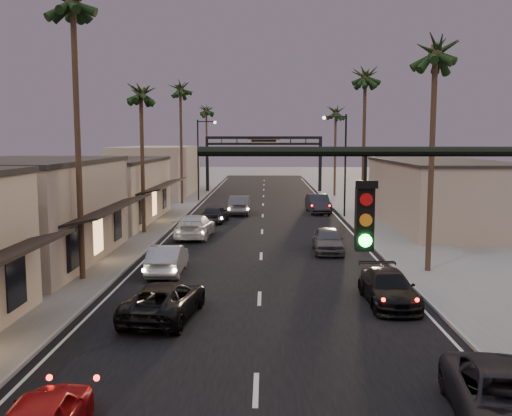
{
  "coord_description": "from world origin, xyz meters",
  "views": [
    {
      "loc": [
        0.25,
        -4.84,
        6.77
      ],
      "look_at": [
        -0.35,
        31.0,
        2.5
      ],
      "focal_mm": 40.0,
      "sensor_mm": 36.0,
      "label": 1
    }
  ],
  "objects_px": {
    "palm_far": "(206,107)",
    "oncoming_silver": "(167,259)",
    "palm_lc": "(141,88)",
    "streetlight_left": "(201,153)",
    "curbside_near": "(507,401)",
    "oncoming_pickup": "(164,300)",
    "palm_rc": "(336,109)",
    "curbside_black": "(388,288)",
    "palm_ld": "(180,85)",
    "streetlight_right": "(342,157)",
    "palm_ra": "(436,44)",
    "palm_rb": "(365,72)",
    "arch": "(264,150)"
  },
  "relations": [
    {
      "from": "palm_far",
      "to": "oncoming_silver",
      "type": "bearing_deg",
      "value": -86.26
    },
    {
      "from": "oncoming_silver",
      "to": "palm_lc",
      "type": "bearing_deg",
      "value": -73.65
    },
    {
      "from": "streetlight_left",
      "to": "curbside_near",
      "type": "xyz_separation_m",
      "value": [
        12.83,
        -50.07,
        -4.62
      ]
    },
    {
      "from": "oncoming_pickup",
      "to": "palm_rc",
      "type": "bearing_deg",
      "value": -97.11
    },
    {
      "from": "palm_rc",
      "to": "palm_far",
      "type": "xyz_separation_m",
      "value": [
        -16.9,
        14.0,
        0.97
      ]
    },
    {
      "from": "curbside_black",
      "to": "palm_ld",
      "type": "bearing_deg",
      "value": 109.71
    },
    {
      "from": "palm_lc",
      "to": "oncoming_pickup",
      "type": "height_order",
      "value": "palm_lc"
    },
    {
      "from": "streetlight_right",
      "to": "palm_lc",
      "type": "height_order",
      "value": "palm_lc"
    },
    {
      "from": "palm_ra",
      "to": "palm_rb",
      "type": "bearing_deg",
      "value": 90.0
    },
    {
      "from": "streetlight_right",
      "to": "streetlight_left",
      "type": "distance_m",
      "value": 18.99
    },
    {
      "from": "palm_rc",
      "to": "oncoming_silver",
      "type": "relative_size",
      "value": 2.67
    },
    {
      "from": "streetlight_right",
      "to": "curbside_near",
      "type": "relative_size",
      "value": 1.76
    },
    {
      "from": "streetlight_right",
      "to": "palm_far",
      "type": "relative_size",
      "value": 0.68
    },
    {
      "from": "arch",
      "to": "palm_far",
      "type": "bearing_deg",
      "value": 136.05
    },
    {
      "from": "palm_ra",
      "to": "curbside_near",
      "type": "xyz_separation_m",
      "value": [
        -2.69,
        -16.07,
        -10.73
      ]
    },
    {
      "from": "oncoming_silver",
      "to": "curbside_black",
      "type": "bearing_deg",
      "value": 151.39
    },
    {
      "from": "streetlight_left",
      "to": "oncoming_silver",
      "type": "height_order",
      "value": "streetlight_left"
    },
    {
      "from": "streetlight_right",
      "to": "curbside_black",
      "type": "bearing_deg",
      "value": -93.36
    },
    {
      "from": "palm_ld",
      "to": "oncoming_pickup",
      "type": "xyz_separation_m",
      "value": [
        5.0,
        -38.75,
        -11.71
      ]
    },
    {
      "from": "streetlight_left",
      "to": "curbside_black",
      "type": "bearing_deg",
      "value": -72.85
    },
    {
      "from": "streetlight_left",
      "to": "oncoming_pickup",
      "type": "bearing_deg",
      "value": -85.46
    },
    {
      "from": "curbside_near",
      "to": "palm_ld",
      "type": "bearing_deg",
      "value": 113.94
    },
    {
      "from": "arch",
      "to": "curbside_black",
      "type": "bearing_deg",
      "value": -84.1
    },
    {
      "from": "oncoming_silver",
      "to": "oncoming_pickup",
      "type": "bearing_deg",
      "value": 98.01
    },
    {
      "from": "streetlight_right",
      "to": "streetlight_left",
      "type": "xyz_separation_m",
      "value": [
        -13.84,
        13.0,
        0.0
      ]
    },
    {
      "from": "palm_rb",
      "to": "oncoming_silver",
      "type": "height_order",
      "value": "palm_rb"
    },
    {
      "from": "arch",
      "to": "palm_rb",
      "type": "distance_m",
      "value": 28.24
    },
    {
      "from": "palm_lc",
      "to": "oncoming_silver",
      "type": "height_order",
      "value": "palm_lc"
    },
    {
      "from": "streetlight_right",
      "to": "palm_rc",
      "type": "xyz_separation_m",
      "value": [
        1.68,
        19.0,
        5.14
      ]
    },
    {
      "from": "streetlight_left",
      "to": "palm_rc",
      "type": "relative_size",
      "value": 0.74
    },
    {
      "from": "curbside_black",
      "to": "arch",
      "type": "bearing_deg",
      "value": 94.82
    },
    {
      "from": "palm_rc",
      "to": "oncoming_silver",
      "type": "bearing_deg",
      "value": -108.26
    },
    {
      "from": "palm_ra",
      "to": "oncoming_pickup",
      "type": "relative_size",
      "value": 2.61
    },
    {
      "from": "curbside_black",
      "to": "streetlight_left",
      "type": "bearing_deg",
      "value": 106.07
    },
    {
      "from": "palm_lc",
      "to": "palm_rb",
      "type": "bearing_deg",
      "value": 24.94
    },
    {
      "from": "palm_ld",
      "to": "palm_rc",
      "type": "bearing_deg",
      "value": 27.62
    },
    {
      "from": "curbside_near",
      "to": "palm_lc",
      "type": "bearing_deg",
      "value": 124.14
    },
    {
      "from": "palm_lc",
      "to": "palm_rb",
      "type": "relative_size",
      "value": 0.86
    },
    {
      "from": "arch",
      "to": "palm_rb",
      "type": "bearing_deg",
      "value": -71.7
    },
    {
      "from": "arch",
      "to": "streetlight_left",
      "type": "bearing_deg",
      "value": -119.97
    },
    {
      "from": "streetlight_right",
      "to": "arch",
      "type": "bearing_deg",
      "value": 105.47
    },
    {
      "from": "streetlight_left",
      "to": "palm_ra",
      "type": "relative_size",
      "value": 0.68
    },
    {
      "from": "palm_ld",
      "to": "streetlight_left",
      "type": "bearing_deg",
      "value": 60.75
    },
    {
      "from": "arch",
      "to": "oncoming_pickup",
      "type": "height_order",
      "value": "arch"
    },
    {
      "from": "palm_rc",
      "to": "curbside_black",
      "type": "relative_size",
      "value": 2.56
    },
    {
      "from": "palm_ra",
      "to": "palm_far",
      "type": "height_order",
      "value": "same"
    },
    {
      "from": "palm_far",
      "to": "oncoming_silver",
      "type": "distance_m",
      "value": 55.59
    },
    {
      "from": "arch",
      "to": "palm_rc",
      "type": "bearing_deg",
      "value": -34.89
    },
    {
      "from": "arch",
      "to": "palm_lc",
      "type": "xyz_separation_m",
      "value": [
        -8.6,
        -34.0,
        4.94
      ]
    },
    {
      "from": "palm_lc",
      "to": "streetlight_right",
      "type": "bearing_deg",
      "value": 30.11
    }
  ]
}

